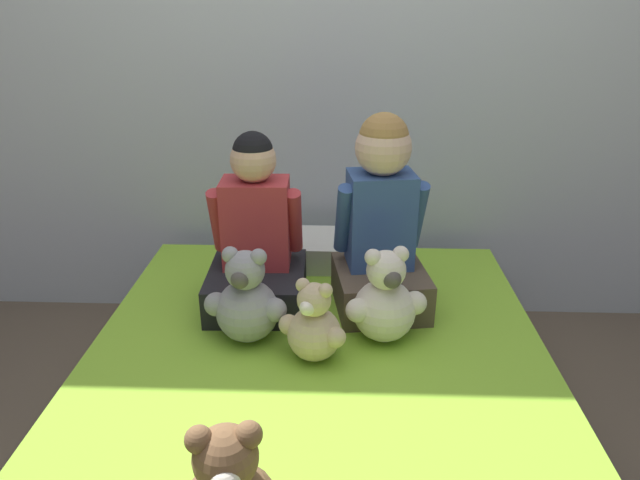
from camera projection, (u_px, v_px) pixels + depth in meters
The scene contains 9 objects.
ground_plane at pixel (315, 479), 1.81m from camera, with size 14.00×14.00×0.00m, color brown.
wall_behind_bed at pixel (327, 39), 2.33m from camera, with size 8.00×0.06×2.50m.
bed at pixel (315, 433), 1.74m from camera, with size 1.48×1.95×0.38m.
child_on_left at pixel (256, 242), 2.01m from camera, with size 0.35×0.37×0.62m.
child_on_right at pixel (381, 225), 1.97m from camera, with size 0.35×0.37×0.69m.
teddy_bear_held_by_left_child at pixel (247, 302), 1.82m from camera, with size 0.27×0.20×0.32m.
teddy_bear_held_by_right_child at pixel (385, 302), 1.82m from camera, with size 0.26×0.20×0.32m.
teddy_bear_between_children at pixel (314, 326), 1.73m from camera, with size 0.21×0.17×0.27m.
pillow_at_headboard at pixel (324, 250), 2.38m from camera, with size 0.55×0.27×0.11m.
Camera 1 is at (0.07, -1.36, 1.42)m, focal length 32.00 mm.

